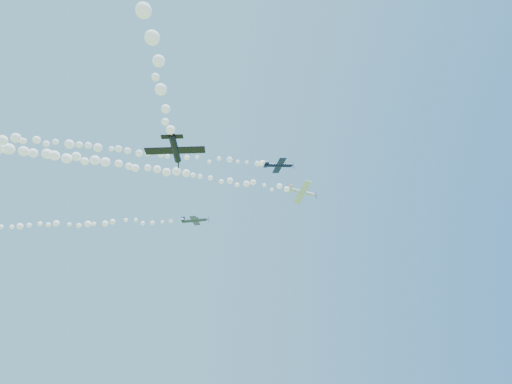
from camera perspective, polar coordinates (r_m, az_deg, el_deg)
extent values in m
cylinder|color=silver|center=(106.45, 6.03, 0.01)|extent=(6.74, 2.89, 1.56)
cone|color=silver|center=(107.63, 7.82, -0.42)|extent=(1.09, 1.09, 0.98)
cone|color=#BA1534|center=(107.81, 8.07, -0.48)|extent=(0.44, 0.40, 0.35)
cube|color=black|center=(107.76, 8.00, -0.47)|extent=(0.23, 0.71, 2.09)
cube|color=silver|center=(106.44, 6.18, -0.07)|extent=(2.19, 8.08, 2.45)
cube|color=silver|center=(105.59, 4.52, 0.40)|extent=(1.13, 2.86, 0.93)
cube|color=#BA1534|center=(106.00, 4.46, 0.65)|extent=(1.17, 0.49, 1.41)
sphere|color=black|center=(107.05, 6.49, 0.06)|extent=(0.91, 1.02, 1.06)
cylinder|color=#0D143B|center=(84.20, 2.96, 3.58)|extent=(5.40, 1.68, 1.27)
cone|color=#0D143B|center=(84.97, 4.83, 3.55)|extent=(0.80, 0.81, 0.77)
cone|color=white|center=(85.09, 5.09, 3.54)|extent=(0.33, 0.29, 0.27)
cube|color=black|center=(85.06, 5.02, 3.54)|extent=(0.23, 0.28, 1.68)
cube|color=#0D143B|center=(84.21, 3.11, 3.52)|extent=(1.79, 6.61, 0.90)
cube|color=#0D143B|center=(83.64, 1.37, 3.64)|extent=(0.91, 2.35, 0.37)
cube|color=white|center=(83.84, 1.29, 3.93)|extent=(0.95, 0.24, 1.14)
sphere|color=black|center=(84.54, 3.43, 3.78)|extent=(0.74, 0.74, 0.76)
cylinder|color=#343E4C|center=(96.03, -8.26, -3.77)|extent=(5.13, 3.01, 1.14)
cone|color=#343E4C|center=(95.62, -6.56, -3.64)|extent=(0.92, 0.92, 0.76)
cone|color=navy|center=(95.57, -6.32, -3.62)|extent=(0.36, 0.34, 0.27)
cube|color=black|center=(95.58, -6.38, -3.62)|extent=(0.27, 0.32, 1.68)
cube|color=#343E4C|center=(95.96, -8.13, -3.82)|extent=(3.19, 6.61, 1.16)
cube|color=#343E4C|center=(96.44, -9.66, -3.86)|extent=(1.40, 2.41, 0.45)
cube|color=navy|center=(96.60, -9.71, -3.58)|extent=(0.94, 0.45, 1.12)
sphere|color=black|center=(96.02, -7.82, -3.55)|extent=(0.86, 0.87, 0.77)
cylinder|color=black|center=(57.59, -10.75, 5.71)|extent=(1.85, 6.49, 1.41)
cone|color=black|center=(60.58, -10.34, 4.07)|extent=(0.97, 0.93, 0.91)
cone|color=gold|center=(61.00, -10.29, 3.85)|extent=(0.35, 0.38, 0.32)
cube|color=black|center=(60.88, -10.30, 3.91)|extent=(0.32, 0.22, 2.02)
cube|color=black|center=(57.76, -10.72, 5.46)|extent=(8.02, 3.29, 0.79)
cube|color=black|center=(55.18, -11.13, 7.25)|extent=(2.89, 1.49, 0.34)
cube|color=gold|center=(55.42, -11.13, 7.81)|extent=(0.41, 1.09, 1.36)
sphere|color=black|center=(58.57, -10.63, 5.60)|extent=(0.97, 0.96, 0.87)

